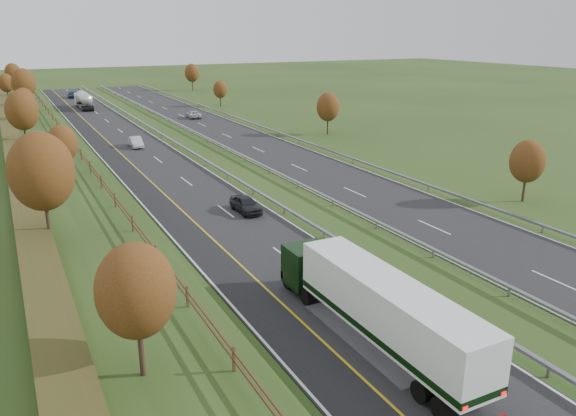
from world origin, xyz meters
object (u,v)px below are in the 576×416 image
at_px(road_tanker, 84,100).
at_px(car_silver_mid, 136,142).
at_px(box_lorry, 375,305).
at_px(car_small_far, 72,95).
at_px(car_oncoming, 193,114).
at_px(car_dark_near, 246,204).

relative_size(road_tanker, car_silver_mid, 2.58).
relative_size(box_lorry, road_tanker, 1.45).
distance_m(box_lorry, road_tanker, 104.14).
height_order(box_lorry, road_tanker, box_lorry).
distance_m(road_tanker, car_silver_mid, 46.00).
height_order(car_small_far, car_oncoming, car_small_far).
bearing_deg(car_dark_near, car_small_far, 90.72).
distance_m(road_tanker, car_small_far, 21.68).
height_order(road_tanker, car_small_far, road_tanker).
bearing_deg(car_silver_mid, car_small_far, 93.39).
xyz_separation_m(road_tanker, car_silver_mid, (0.50, -45.98, -1.11)).
relative_size(box_lorry, car_dark_near, 3.72).
relative_size(road_tanker, car_oncoming, 2.33).
bearing_deg(car_silver_mid, car_oncoming, 58.40).
bearing_deg(car_silver_mid, car_dark_near, -83.21).
xyz_separation_m(road_tanker, car_dark_near, (2.71, -80.36, -1.08)).
distance_m(road_tanker, car_dark_near, 80.41).
bearing_deg(road_tanker, car_silver_mid, -89.38).
height_order(box_lorry, car_oncoming, box_lorry).
distance_m(box_lorry, car_silver_mid, 58.18).
height_order(car_silver_mid, car_oncoming, car_silver_mid).
distance_m(car_dark_near, car_oncoming, 58.82).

